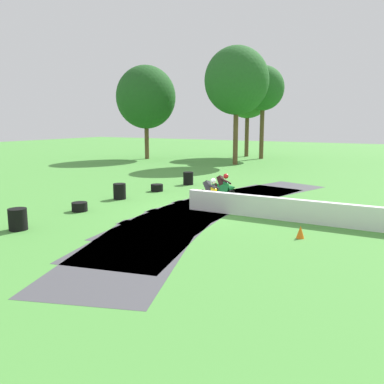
{
  "coord_description": "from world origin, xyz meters",
  "views": [
    {
      "loc": [
        8.65,
        -15.81,
        3.99
      ],
      "look_at": [
        0.01,
        -0.55,
        0.9
      ],
      "focal_mm": 38.18,
      "sensor_mm": 36.0,
      "label": 1
    }
  ],
  "objects_px": {
    "tire_stack_extra_a": "(18,219)",
    "tire_stack_mid_a": "(157,188)",
    "tire_stack_far": "(80,207)",
    "traffic_cone": "(300,232)",
    "motorcycle_chase_yellow": "(210,194)",
    "motorcycle_lead_green": "(222,187)",
    "tire_stack_mid_b": "(120,191)",
    "tire_stack_near": "(188,178)"
  },
  "relations": [
    {
      "from": "motorcycle_lead_green",
      "to": "motorcycle_chase_yellow",
      "type": "height_order",
      "value": "motorcycle_chase_yellow"
    },
    {
      "from": "tire_stack_mid_a",
      "to": "tire_stack_mid_b",
      "type": "distance_m",
      "value": 2.91
    },
    {
      "from": "tire_stack_far",
      "to": "tire_stack_extra_a",
      "type": "relative_size",
      "value": 0.86
    },
    {
      "from": "motorcycle_chase_yellow",
      "to": "traffic_cone",
      "type": "distance_m",
      "value": 5.8
    },
    {
      "from": "tire_stack_mid_b",
      "to": "tire_stack_far",
      "type": "xyz_separation_m",
      "value": [
        0.28,
        -3.11,
        -0.2
      ]
    },
    {
      "from": "tire_stack_mid_b",
      "to": "traffic_cone",
      "type": "bearing_deg",
      "value": -14.0
    },
    {
      "from": "tire_stack_far",
      "to": "motorcycle_lead_green",
      "type": "bearing_deg",
      "value": 51.73
    },
    {
      "from": "tire_stack_mid_b",
      "to": "traffic_cone",
      "type": "relative_size",
      "value": 1.82
    },
    {
      "from": "motorcycle_lead_green",
      "to": "tire_stack_near",
      "type": "bearing_deg",
      "value": 139.47
    },
    {
      "from": "motorcycle_chase_yellow",
      "to": "tire_stack_mid_a",
      "type": "bearing_deg",
      "value": 152.54
    },
    {
      "from": "motorcycle_lead_green",
      "to": "tire_stack_mid_b",
      "type": "bearing_deg",
      "value": -152.3
    },
    {
      "from": "motorcycle_chase_yellow",
      "to": "tire_stack_mid_a",
      "type": "xyz_separation_m",
      "value": [
        -4.63,
        2.41,
        -0.45
      ]
    },
    {
      "from": "tire_stack_near",
      "to": "motorcycle_chase_yellow",
      "type": "bearing_deg",
      "value": -51.44
    },
    {
      "from": "tire_stack_far",
      "to": "traffic_cone",
      "type": "distance_m",
      "value": 9.68
    },
    {
      "from": "motorcycle_chase_yellow",
      "to": "tire_stack_near",
      "type": "relative_size",
      "value": 2.12
    },
    {
      "from": "motorcycle_chase_yellow",
      "to": "tire_stack_extra_a",
      "type": "distance_m",
      "value": 8.26
    },
    {
      "from": "tire_stack_mid_a",
      "to": "tire_stack_mid_b",
      "type": "xyz_separation_m",
      "value": [
        -0.34,
        -2.88,
        0.2
      ]
    },
    {
      "from": "tire_stack_mid_b",
      "to": "traffic_cone",
      "type": "height_order",
      "value": "tire_stack_mid_b"
    },
    {
      "from": "motorcycle_chase_yellow",
      "to": "tire_stack_far",
      "type": "distance_m",
      "value": 5.91
    },
    {
      "from": "tire_stack_mid_a",
      "to": "tire_stack_extra_a",
      "type": "bearing_deg",
      "value": -88.46
    },
    {
      "from": "motorcycle_lead_green",
      "to": "traffic_cone",
      "type": "bearing_deg",
      "value": -43.0
    },
    {
      "from": "motorcycle_lead_green",
      "to": "tire_stack_near",
      "type": "distance_m",
      "value": 5.23
    },
    {
      "from": "motorcycle_lead_green",
      "to": "tire_stack_near",
      "type": "xyz_separation_m",
      "value": [
        -3.97,
        3.4,
        -0.23
      ]
    },
    {
      "from": "motorcycle_chase_yellow",
      "to": "motorcycle_lead_green",
      "type": "bearing_deg",
      "value": 98.85
    },
    {
      "from": "tire_stack_mid_b",
      "to": "tire_stack_near",
      "type": "bearing_deg",
      "value": 83.31
    },
    {
      "from": "tire_stack_extra_a",
      "to": "tire_stack_mid_a",
      "type": "bearing_deg",
      "value": 91.54
    },
    {
      "from": "motorcycle_lead_green",
      "to": "tire_stack_mid_b",
      "type": "xyz_separation_m",
      "value": [
        -4.66,
        -2.45,
        -0.23
      ]
    },
    {
      "from": "tire_stack_extra_a",
      "to": "motorcycle_chase_yellow",
      "type": "bearing_deg",
      "value": 58.0
    },
    {
      "from": "tire_stack_near",
      "to": "tire_stack_far",
      "type": "relative_size",
      "value": 1.16
    },
    {
      "from": "motorcycle_chase_yellow",
      "to": "tire_stack_mid_a",
      "type": "distance_m",
      "value": 5.23
    },
    {
      "from": "motorcycle_lead_green",
      "to": "tire_stack_extra_a",
      "type": "relative_size",
      "value": 2.14
    },
    {
      "from": "tire_stack_near",
      "to": "tire_stack_far",
      "type": "xyz_separation_m",
      "value": [
        -0.41,
        -8.95,
        -0.2
      ]
    },
    {
      "from": "motorcycle_lead_green",
      "to": "tire_stack_far",
      "type": "xyz_separation_m",
      "value": [
        -4.38,
        -5.55,
        -0.43
      ]
    },
    {
      "from": "motorcycle_lead_green",
      "to": "tire_stack_mid_a",
      "type": "height_order",
      "value": "motorcycle_lead_green"
    },
    {
      "from": "tire_stack_mid_a",
      "to": "tire_stack_far",
      "type": "distance_m",
      "value": 5.99
    },
    {
      "from": "motorcycle_chase_yellow",
      "to": "tire_stack_far",
      "type": "height_order",
      "value": "motorcycle_chase_yellow"
    },
    {
      "from": "tire_stack_far",
      "to": "tire_stack_mid_b",
      "type": "bearing_deg",
      "value": 95.16
    },
    {
      "from": "motorcycle_lead_green",
      "to": "tire_stack_mid_b",
      "type": "relative_size",
      "value": 2.14
    },
    {
      "from": "tire_stack_mid_a",
      "to": "traffic_cone",
      "type": "distance_m",
      "value": 11.0
    },
    {
      "from": "tire_stack_near",
      "to": "tire_stack_mid_a",
      "type": "height_order",
      "value": "tire_stack_near"
    },
    {
      "from": "traffic_cone",
      "to": "tire_stack_mid_a",
      "type": "bearing_deg",
      "value": 150.83
    },
    {
      "from": "tire_stack_near",
      "to": "traffic_cone",
      "type": "bearing_deg",
      "value": -41.97
    }
  ]
}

